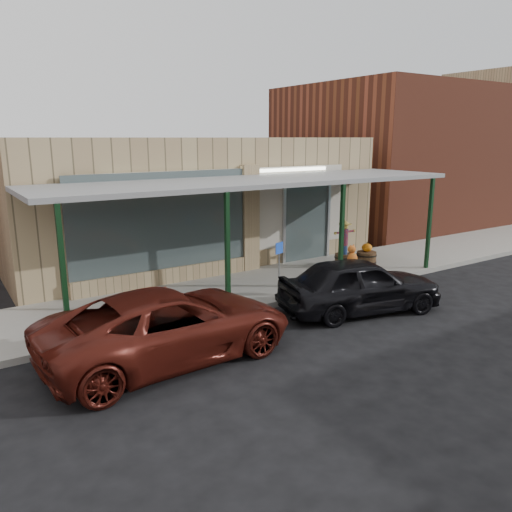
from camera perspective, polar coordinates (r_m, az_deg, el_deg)
ground at (r=11.57m, az=10.12°, el=-8.10°), size 120.00×120.00×0.00m
sidewalk at (r=14.22m, az=0.16°, el=-3.47°), size 40.00×3.20×0.15m
storefront at (r=17.72m, az=-8.05°, el=6.43°), size 12.00×6.25×4.20m
awning at (r=13.63m, az=0.25°, el=8.38°), size 12.00×3.00×3.04m
block_buildings_near at (r=19.44m, az=-4.09°, el=12.07°), size 61.00×8.00×8.00m
barrel_scarecrow at (r=16.32m, az=10.02°, el=0.63°), size 0.90×0.59×1.49m
barrel_pumpkin at (r=16.70m, az=12.51°, el=-0.04°), size 0.70×0.70×0.75m
handicap_sign at (r=12.94m, az=2.66°, el=-0.64°), size 0.29×0.11×1.42m
parked_sedan at (r=12.48m, az=11.79°, el=-3.24°), size 4.30×2.49×1.50m
car_maroon at (r=9.82m, az=-9.86°, el=-7.76°), size 5.07×2.55×1.37m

